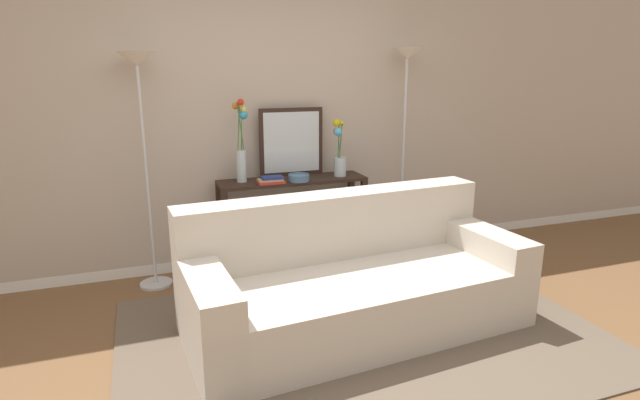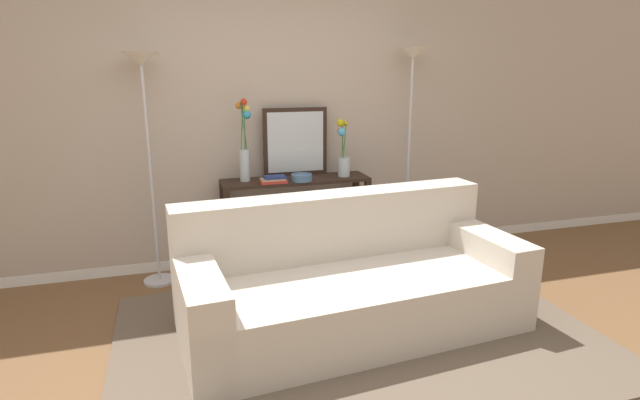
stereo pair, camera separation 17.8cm
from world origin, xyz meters
name	(u,v)px [view 2 (the right image)]	position (x,y,z in m)	size (l,w,h in m)	color
ground_plane	(327,380)	(0.00, 0.00, -0.01)	(16.00, 16.00, 0.02)	brown
back_wall	(259,113)	(0.00, 2.01, 1.35)	(12.00, 0.15, 2.71)	white
area_rug	(359,336)	(0.34, 0.39, 0.01)	(3.13, 2.10, 0.01)	brown
couch	(350,284)	(0.34, 0.55, 0.31)	(2.34, 1.14, 0.88)	beige
console_table	(296,207)	(0.25, 1.72, 0.55)	(1.28, 0.34, 0.81)	black
floor_lamp_left	(145,106)	(-0.93, 1.71, 1.45)	(0.28, 0.28, 1.85)	silver
floor_lamp_right	(411,95)	(1.32, 1.71, 1.50)	(0.28, 0.28, 1.91)	silver
wall_mirror	(296,142)	(0.29, 1.86, 1.11)	(0.57, 0.02, 0.59)	black
vase_tall_flowers	(245,146)	(-0.17, 1.75, 1.10)	(0.12, 0.11, 0.69)	silver
vase_short_flowers	(343,153)	(0.68, 1.69, 1.01)	(0.12, 0.11, 0.50)	silver
fruit_bowl	(302,177)	(0.28, 1.62, 0.84)	(0.18, 0.18, 0.06)	#4C7093
book_stack	(274,180)	(0.04, 1.61, 0.83)	(0.22, 0.12, 0.06)	#BC3328
book_row_under_console	(253,265)	(-0.14, 1.72, 0.06)	(0.27, 0.18, 0.13)	#6B3360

